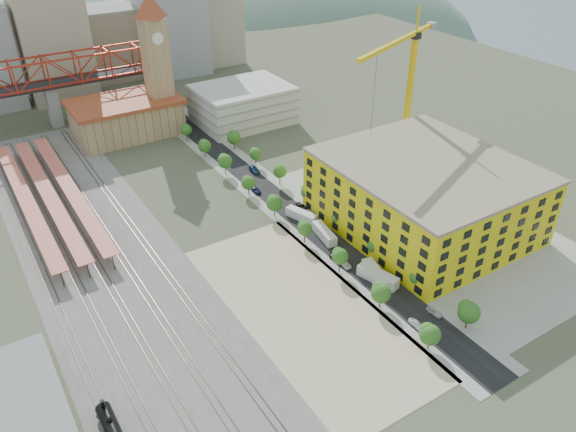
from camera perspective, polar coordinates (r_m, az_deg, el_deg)
ground at (r=149.13m, az=-3.82°, el=-2.06°), size 400.00×400.00×0.00m
ballast_strip at (r=153.33m, az=-18.93°, el=-2.89°), size 36.00×165.00×0.06m
dirt_lot at (r=126.08m, az=1.66°, el=-9.40°), size 28.00×67.00×0.06m
street_asphalt at (r=166.85m, az=-1.53°, el=2.04°), size 12.00×170.00×0.06m
sidewalk_west at (r=164.50m, az=-3.17°, el=1.52°), size 3.00×170.00×0.04m
sidewalk_east at (r=169.36m, az=0.06°, el=2.54°), size 3.00×170.00×0.04m
construction_pad at (r=159.62m, az=14.07°, el=-0.53°), size 50.00×90.00×0.06m
rail_tracks at (r=153.02m, az=-19.58°, el=-3.05°), size 26.56×160.00×0.18m
platform_canopies at (r=174.36m, az=-23.21°, el=2.14°), size 16.00×80.00×4.12m
station_hall at (r=212.76m, az=-16.08°, el=9.64°), size 38.00×24.00×13.10m
clock_tower at (r=207.71m, az=-13.33°, el=15.95°), size 12.00×12.00×52.00m
parking_garage at (r=216.26m, az=-4.61°, el=11.25°), size 34.00×26.00×14.00m
truss_bridge at (r=226.20m, az=-23.33°, el=12.92°), size 94.00×9.60×25.60m
construction_building at (r=152.95m, az=13.72°, el=2.10°), size 44.60×50.60×18.80m
street_trees at (r=159.56m, az=0.33°, el=0.52°), size 15.40×124.40×8.00m
skyline at (r=266.89m, az=-18.29°, el=17.41°), size 133.00×46.00×60.00m
distant_hills at (r=416.59m, az=-15.62°, el=7.81°), size 647.00×264.00×227.00m
tower_crane at (r=174.38m, az=12.00°, el=13.79°), size 43.79×19.42×49.88m
site_trailer_a at (r=134.25m, az=9.11°, el=-6.10°), size 5.36×10.71×2.83m
site_trailer_b at (r=134.68m, az=8.90°, el=-5.94°), size 5.03×10.65×2.82m
site_trailer_c at (r=147.69m, az=3.71°, el=-1.80°), size 3.95×10.05×2.68m
site_trailer_d at (r=155.17m, az=1.37°, el=0.07°), size 5.34×9.74×2.58m
car_0 at (r=124.37m, az=12.95°, el=-10.69°), size 1.70×4.10×1.39m
car_1 at (r=138.43m, az=5.74°, el=-4.86°), size 1.45×4.14×1.36m
car_2 at (r=139.98m, az=5.12°, el=-4.34°), size 2.35×5.06×1.41m
car_3 at (r=168.92m, az=-3.26°, el=2.65°), size 2.51×4.81×1.33m
car_4 at (r=128.29m, az=14.65°, el=-9.43°), size 1.98×4.04×1.32m
car_5 at (r=156.54m, az=2.38°, el=0.15°), size 1.78×4.85×1.59m
car_6 at (r=160.12m, az=1.36°, el=0.91°), size 2.60×5.02×1.35m
car_7 at (r=180.39m, az=-3.44°, el=4.72°), size 2.79×5.68×1.59m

